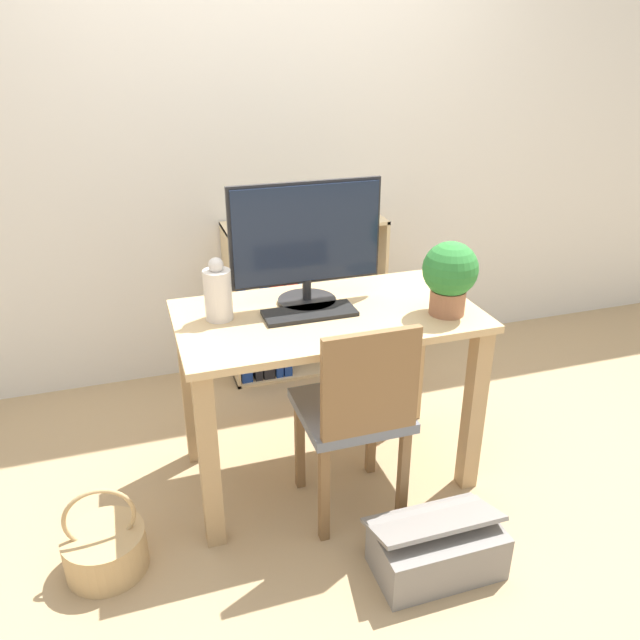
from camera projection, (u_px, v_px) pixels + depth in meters
ground_plane at (327, 469)px, 2.80m from camera, size 10.00×10.00×0.00m
wall_back at (259, 135)px, 3.22m from camera, size 8.00×0.05×2.60m
desk at (328, 349)px, 2.54m from camera, size 1.20×0.66×0.77m
monitor at (306, 239)px, 2.45m from camera, size 0.62×0.24×0.50m
keyboard at (309, 313)px, 2.45m from camera, size 0.37×0.14×0.02m
vase at (218, 293)px, 2.37m from camera, size 0.11×0.11×0.25m
potted_plant at (450, 275)px, 2.40m from camera, size 0.22×0.22×0.29m
chair at (357, 411)px, 2.35m from camera, size 0.40×0.40×0.87m
bookshelf at (281, 305)px, 3.45m from camera, size 0.87×0.28×0.87m
basket at (105, 548)px, 2.25m from camera, size 0.29×0.29×0.36m
storage_box at (437, 547)px, 2.24m from camera, size 0.46×0.30×0.24m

